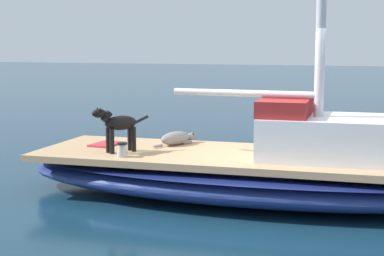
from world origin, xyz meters
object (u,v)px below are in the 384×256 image
(sailboat_main, at_px, (255,176))
(mooring_buoy, at_px, (368,155))
(dog_grey, at_px, (177,138))
(deck_winch, at_px, (122,150))
(dog_black, at_px, (118,125))
(deck_towel, at_px, (106,144))

(sailboat_main, relative_size, mooring_buoy, 16.78)
(dog_grey, bearing_deg, mooring_buoy, 133.02)
(dog_grey, distance_m, deck_winch, 1.32)
(dog_black, xyz_separation_m, mooring_buoy, (-3.61, 3.40, -0.86))
(dog_grey, bearing_deg, sailboat_main, 72.96)
(dog_black, height_order, deck_towel, dog_black)
(sailboat_main, bearing_deg, mooring_buoy, 155.35)
(deck_winch, xyz_separation_m, deck_towel, (-0.84, -0.72, -0.08))
(mooring_buoy, bearing_deg, deck_towel, -51.76)
(dog_grey, xyz_separation_m, mooring_buoy, (-2.64, 2.83, -0.55))
(dog_black, relative_size, deck_towel, 1.43)
(deck_winch, relative_size, mooring_buoy, 0.48)
(deck_towel, bearing_deg, dog_black, 43.21)
(deck_winch, bearing_deg, deck_towel, -139.33)
(dog_black, bearing_deg, deck_winch, 35.69)
(deck_winch, bearing_deg, mooring_buoy, 140.85)
(mooring_buoy, bearing_deg, sailboat_main, -24.65)
(sailboat_main, bearing_deg, deck_winch, -64.79)
(dog_black, distance_m, deck_towel, 0.84)
(dog_grey, height_order, mooring_buoy, dog_grey)
(sailboat_main, xyz_separation_m, deck_towel, (-0.00, -2.49, 0.34))
(sailboat_main, height_order, mooring_buoy, sailboat_main)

